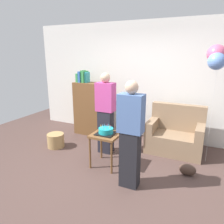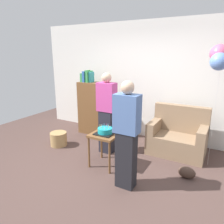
# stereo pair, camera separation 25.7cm
# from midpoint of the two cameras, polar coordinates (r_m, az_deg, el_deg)

# --- Properties ---
(ground_plane) EXTENTS (8.00, 8.00, 0.00)m
(ground_plane) POSITION_cam_midpoint_polar(r_m,az_deg,el_deg) (3.73, -2.77, -16.71)
(ground_plane) COLOR #4C3833
(wall_back) EXTENTS (6.00, 0.10, 2.70)m
(wall_back) POSITION_cam_midpoint_polar(r_m,az_deg,el_deg) (5.10, 8.05, 8.16)
(wall_back) COLOR silver
(wall_back) RESTS_ON ground_plane
(couch) EXTENTS (1.10, 0.70, 0.96)m
(couch) POSITION_cam_midpoint_polar(r_m,az_deg,el_deg) (4.59, 15.02, -6.09)
(couch) COLOR #8C7054
(couch) RESTS_ON ground_plane
(bookshelf) EXTENTS (0.80, 0.36, 1.59)m
(bookshelf) POSITION_cam_midpoint_polar(r_m,az_deg,el_deg) (5.33, -7.16, 1.15)
(bookshelf) COLOR brown
(bookshelf) RESTS_ON ground_plane
(side_table) EXTENTS (0.48, 0.48, 0.61)m
(side_table) POSITION_cam_midpoint_polar(r_m,az_deg,el_deg) (3.81, -3.57, -7.18)
(side_table) COLOR brown
(side_table) RESTS_ON ground_plane
(birthday_cake) EXTENTS (0.32, 0.32, 0.17)m
(birthday_cake) POSITION_cam_midpoint_polar(r_m,az_deg,el_deg) (3.76, -3.61, -5.14)
(birthday_cake) COLOR black
(birthday_cake) RESTS_ON side_table
(person_blowing_candles) EXTENTS (0.36, 0.22, 1.63)m
(person_blowing_candles) POSITION_cam_midpoint_polar(r_m,az_deg,el_deg) (4.24, -3.46, -0.36)
(person_blowing_candles) COLOR #23232D
(person_blowing_candles) RESTS_ON ground_plane
(person_holding_cake) EXTENTS (0.36, 0.22, 1.63)m
(person_holding_cake) POSITION_cam_midpoint_polar(r_m,az_deg,el_deg) (3.13, 2.61, -6.21)
(person_holding_cake) COLOR black
(person_holding_cake) RESTS_ON ground_plane
(wicker_basket) EXTENTS (0.36, 0.36, 0.30)m
(wicker_basket) POSITION_cam_midpoint_polar(r_m,az_deg,el_deg) (4.87, -16.28, -7.31)
(wicker_basket) COLOR #A88451
(wicker_basket) RESTS_ON ground_plane
(handbag) EXTENTS (0.28, 0.14, 0.20)m
(handbag) POSITION_cam_midpoint_polar(r_m,az_deg,el_deg) (3.87, 17.69, -14.51)
(handbag) COLOR #473328
(handbag) RESTS_ON ground_plane
(balloon_bunch) EXTENTS (0.32, 0.42, 2.13)m
(balloon_bunch) POSITION_cam_midpoint_polar(r_m,az_deg,el_deg) (4.01, 24.49, 13.22)
(balloon_bunch) COLOR silver
(balloon_bunch) RESTS_ON ground_plane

